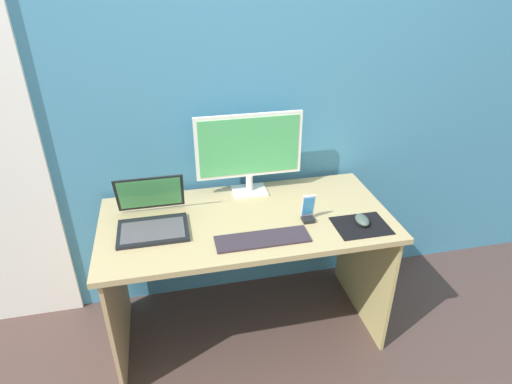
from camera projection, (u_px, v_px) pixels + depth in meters
name	position (u px, v px, depth m)	size (l,w,h in m)	color
ground_plane	(248.00, 326.00, 2.44)	(8.00, 8.00, 0.00)	#483530
wall_back	(230.00, 87.00, 2.17)	(6.00, 0.04, 2.50)	teal
desk	(247.00, 243.00, 2.16)	(1.39, 0.68, 0.72)	tan
monitor	(249.00, 150.00, 2.20)	(0.55, 0.14, 0.43)	white
laptop	(152.00, 218.00, 2.00)	(0.32, 0.32, 0.22)	black
keyboard_external	(262.00, 239.00, 1.92)	(0.42, 0.13, 0.01)	#302630
mousepad	(361.00, 226.00, 2.02)	(0.25, 0.20, 0.00)	black
mouse	(362.00, 220.00, 2.03)	(0.06, 0.10, 0.04)	#42524A
phone_in_dock	(308.00, 212.00, 2.04)	(0.06, 0.05, 0.14)	black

